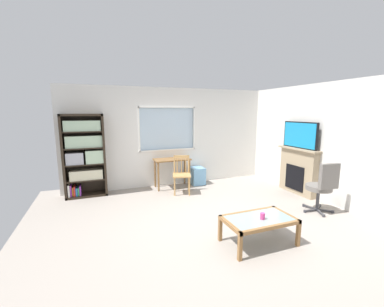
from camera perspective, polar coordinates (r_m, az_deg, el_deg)
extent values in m
cube|color=#9E9389|center=(4.54, 4.91, -15.75)|extent=(6.37, 6.20, 0.02)
cube|color=silver|center=(6.69, -4.91, -3.08)|extent=(5.37, 0.12, 0.93)
cube|color=silver|center=(6.54, -5.15, 12.83)|extent=(5.37, 0.12, 0.48)
cube|color=silver|center=(6.28, -20.66, 5.00)|extent=(1.86, 0.12, 1.13)
cube|color=silver|center=(7.19, 7.88, 6.04)|extent=(2.04, 0.12, 1.13)
cube|color=silver|center=(6.53, -5.82, 5.73)|extent=(1.47, 0.02, 1.13)
cube|color=white|center=(6.52, -5.57, 0.85)|extent=(1.53, 0.06, 0.03)
cube|color=white|center=(6.45, -5.73, 10.58)|extent=(1.53, 0.06, 0.03)
cube|color=white|center=(6.30, -12.13, 5.42)|extent=(0.03, 0.06, 1.13)
cube|color=white|center=(6.70, 0.45, 5.87)|extent=(0.03, 0.06, 1.13)
cube|color=silver|center=(5.91, 29.78, 1.93)|extent=(0.12, 5.40, 2.54)
cube|color=#2D2319|center=(6.14, -27.57, -0.74)|extent=(0.05, 0.38, 1.89)
cube|color=#2D2319|center=(6.10, -19.63, -0.26)|extent=(0.05, 0.38, 1.89)
cube|color=#2D2319|center=(6.02, -24.21, 8.14)|extent=(0.90, 0.38, 0.05)
cube|color=#2D2319|center=(6.32, -23.04, -8.74)|extent=(0.90, 0.38, 0.05)
cube|color=#2D2319|center=(6.28, -23.55, -0.23)|extent=(0.90, 0.02, 1.89)
cube|color=#2D2319|center=(6.22, -23.27, -5.51)|extent=(0.85, 0.36, 0.02)
cube|color=#2D2319|center=(6.14, -23.49, -2.19)|extent=(0.85, 0.36, 0.02)
cube|color=#2D2319|center=(6.08, -23.73, 1.21)|extent=(0.85, 0.36, 0.02)
cube|color=#2D2319|center=(6.04, -23.96, 4.66)|extent=(0.85, 0.36, 0.02)
cube|color=beige|center=(6.18, -23.20, -4.43)|extent=(0.70, 0.30, 0.22)
cube|color=#B2B2BC|center=(6.11, -25.43, -1.00)|extent=(0.36, 0.30, 0.26)
cube|color=#B7D6B2|center=(6.09, -21.56, -0.61)|extent=(0.38, 0.31, 0.30)
cube|color=#B7D6B2|center=(6.05, -23.63, 2.56)|extent=(0.76, 0.27, 0.26)
cube|color=#B7D6B2|center=(6.02, -24.01, 5.87)|extent=(0.75, 0.28, 0.23)
cube|color=white|center=(6.28, -26.50, -7.57)|extent=(0.04, 0.29, 0.27)
cube|color=purple|center=(6.28, -26.13, -7.61)|extent=(0.03, 0.24, 0.26)
cube|color=orange|center=(6.28, -25.78, -7.82)|extent=(0.02, 0.23, 0.21)
cube|color=red|center=(6.27, -25.47, -7.72)|extent=(0.03, 0.26, 0.22)
cube|color=#286BB2|center=(6.28, -25.05, -7.86)|extent=(0.04, 0.25, 0.19)
cube|color=green|center=(6.27, -24.69, -7.84)|extent=(0.03, 0.25, 0.19)
cube|color=purple|center=(6.27, -24.38, -7.68)|extent=(0.03, 0.25, 0.22)
cube|color=brown|center=(6.29, -4.64, -1.36)|extent=(0.91, 0.47, 0.03)
cylinder|color=brown|center=(6.10, -7.75, -5.40)|extent=(0.04, 0.04, 0.72)
cylinder|color=brown|center=(6.33, -0.58, -4.75)|extent=(0.04, 0.04, 0.72)
cylinder|color=brown|center=(6.45, -8.54, -4.59)|extent=(0.04, 0.04, 0.72)
cylinder|color=brown|center=(6.67, -1.71, -4.01)|extent=(0.04, 0.04, 0.72)
cube|color=tan|center=(5.86, -2.39, -5.02)|extent=(0.52, 0.51, 0.04)
cylinder|color=tan|center=(5.77, -4.03, -7.69)|extent=(0.04, 0.04, 0.43)
cylinder|color=tan|center=(5.78, -0.63, -7.64)|extent=(0.04, 0.04, 0.43)
cylinder|color=tan|center=(6.08, -4.02, -6.79)|extent=(0.04, 0.04, 0.43)
cylinder|color=tan|center=(6.09, -0.80, -6.75)|extent=(0.04, 0.04, 0.43)
cylinder|color=tan|center=(5.96, -4.07, -2.56)|extent=(0.04, 0.04, 0.45)
cylinder|color=tan|center=(5.97, -0.81, -2.52)|extent=(0.04, 0.04, 0.45)
cube|color=tan|center=(5.93, -2.45, -0.70)|extent=(0.35, 0.14, 0.06)
cylinder|color=tan|center=(5.97, -3.45, -2.83)|extent=(0.02, 0.02, 0.35)
cylinder|color=tan|center=(5.97, -2.44, -2.82)|extent=(0.02, 0.02, 0.35)
cylinder|color=tan|center=(5.98, -1.43, -2.81)|extent=(0.02, 0.02, 0.35)
cube|color=#72ADDB|center=(6.68, 1.19, -5.16)|extent=(0.35, 0.40, 0.45)
cube|color=tan|center=(6.40, 23.31, -3.86)|extent=(0.18, 1.01, 1.05)
cube|color=black|center=(6.37, 22.62, -5.15)|extent=(0.03, 0.55, 0.58)
cube|color=tan|center=(6.29, 23.51, 0.97)|extent=(0.26, 1.11, 0.04)
cube|color=black|center=(6.25, 23.71, 3.93)|extent=(0.05, 0.98, 0.61)
cube|color=#198CCC|center=(6.23, 23.52, 3.92)|extent=(0.01, 0.93, 0.56)
cylinder|color=slate|center=(5.42, 27.25, -7.01)|extent=(0.48, 0.48, 0.09)
cube|color=slate|center=(5.20, 29.13, -4.64)|extent=(0.41, 0.12, 0.48)
cylinder|color=#38383D|center=(5.49, 27.05, -9.41)|extent=(0.06, 0.06, 0.42)
cube|color=#38383D|center=(5.47, 25.78, -11.72)|extent=(0.28, 0.06, 0.03)
cylinder|color=#38383D|center=(5.38, 24.63, -12.04)|extent=(0.05, 0.05, 0.05)
cube|color=#38383D|center=(5.44, 27.50, -11.97)|extent=(0.14, 0.27, 0.03)
cylinder|color=#38383D|center=(5.33, 28.15, -12.54)|extent=(0.05, 0.05, 0.05)
cube|color=#38383D|center=(5.58, 28.34, -11.51)|extent=(0.23, 0.21, 0.03)
cylinder|color=#38383D|center=(5.61, 29.78, -11.59)|extent=(0.05, 0.05, 0.05)
cube|color=#38383D|center=(5.69, 27.17, -11.01)|extent=(0.26, 0.17, 0.03)
cylinder|color=#38383D|center=(5.82, 27.44, -10.62)|extent=(0.05, 0.05, 0.05)
cube|color=#38383D|center=(5.62, 25.62, -11.13)|extent=(0.10, 0.28, 0.03)
cylinder|color=#38383D|center=(5.69, 24.39, -10.85)|extent=(0.05, 0.05, 0.05)
cube|color=#8C9E99|center=(3.86, 15.23, -14.28)|extent=(0.93, 0.50, 0.02)
cube|color=olive|center=(3.67, 17.87, -15.97)|extent=(1.03, 0.05, 0.05)
cube|color=olive|center=(4.07, 12.86, -13.11)|extent=(1.03, 0.05, 0.05)
cube|color=olive|center=(3.62, 8.71, -16.00)|extent=(0.05, 0.60, 0.05)
cube|color=olive|center=(4.16, 20.80, -13.02)|extent=(0.05, 0.60, 0.05)
cube|color=olive|center=(3.50, 11.02, -20.69)|extent=(0.05, 0.05, 0.35)
cube|color=olive|center=(4.06, 23.33, -16.85)|extent=(0.05, 0.05, 0.35)
cube|color=olive|center=(3.92, 6.52, -17.08)|extent=(0.05, 0.05, 0.35)
cube|color=olive|center=(4.43, 18.19, -14.27)|extent=(0.05, 0.05, 0.35)
cylinder|color=#DB3D84|center=(3.81, 16.00, -13.72)|extent=(0.07, 0.07, 0.09)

